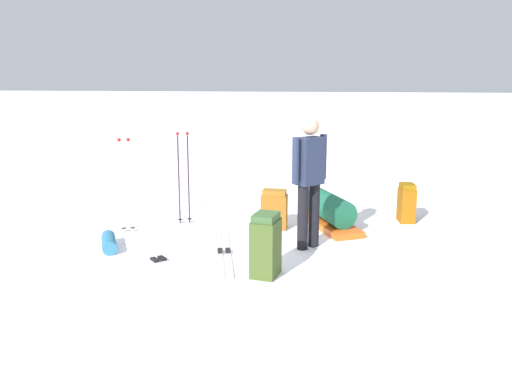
% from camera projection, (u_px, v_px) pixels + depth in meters
% --- Properties ---
extents(ground_plane, '(80.00, 80.00, 0.00)m').
position_uv_depth(ground_plane, '(256.00, 243.00, 7.62)').
color(ground_plane, white).
extents(skier_standing, '(0.44, 0.42, 1.70)m').
position_uv_depth(skier_standing, '(309.00, 176.00, 7.21)').
color(skier_standing, black).
rests_on(skier_standing, ground_plane).
extents(ski_pair_near, '(1.28, 1.50, 0.05)m').
position_uv_depth(ski_pair_near, '(158.00, 261.00, 6.89)').
color(ski_pair_near, silver).
rests_on(ski_pair_near, ground_plane).
extents(ski_pair_far, '(0.48, 1.80, 0.05)m').
position_uv_depth(ski_pair_far, '(224.00, 252.00, 7.19)').
color(ski_pair_far, silver).
rests_on(ski_pair_far, ground_plane).
extents(backpack_large_dark, '(0.38, 0.25, 0.58)m').
position_uv_depth(backpack_large_dark, '(274.00, 210.00, 8.20)').
color(backpack_large_dark, '#925518').
rests_on(backpack_large_dark, ground_plane).
extents(backpack_bright, '(0.35, 0.42, 0.73)m').
position_uv_depth(backpack_bright, '(266.00, 245.00, 6.37)').
color(backpack_bright, '#405322').
rests_on(backpack_bright, ground_plane).
extents(backpack_small_spare, '(0.25, 0.33, 0.59)m').
position_uv_depth(backpack_small_spare, '(407.00, 203.00, 8.56)').
color(backpack_small_spare, '#92520C').
rests_on(backpack_small_spare, ground_plane).
extents(ski_poles_planted_near, '(0.21, 0.11, 1.38)m').
position_uv_depth(ski_poles_planted_near, '(184.00, 173.00, 8.38)').
color(ski_poles_planted_near, '#281C27').
rests_on(ski_poles_planted_near, ground_plane).
extents(ski_poles_planted_far, '(0.19, 0.11, 1.35)m').
position_uv_depth(ski_poles_planted_far, '(126.00, 181.00, 7.93)').
color(ski_poles_planted_far, '#ACBEBC').
rests_on(ski_poles_planted_far, ground_plane).
extents(gear_sled, '(0.95, 1.45, 0.49)m').
position_uv_depth(gear_sled, '(330.00, 212.00, 8.32)').
color(gear_sled, '#E3591A').
rests_on(gear_sled, ground_plane).
extents(sleeping_mat_rolled, '(0.37, 0.58, 0.18)m').
position_uv_depth(sleeping_mat_rolled, '(109.00, 242.00, 7.33)').
color(sleeping_mat_rolled, teal).
rests_on(sleeping_mat_rolled, ground_plane).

